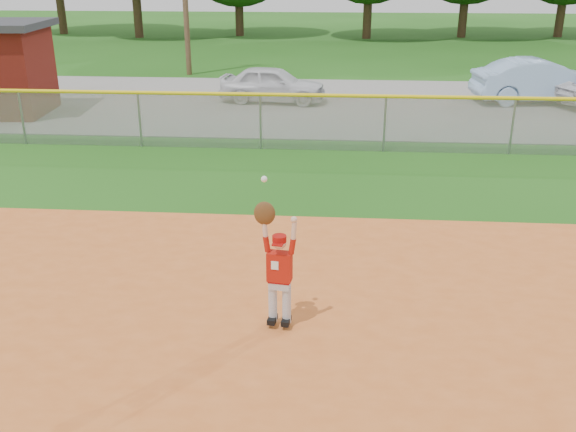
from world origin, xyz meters
name	(u,v)px	position (x,y,z in m)	size (l,w,h in m)	color
ground	(431,370)	(0.00, 0.00, 0.00)	(120.00, 120.00, 0.00)	#1D5313
parking_strip	(373,105)	(0.00, 16.00, 0.01)	(44.00, 10.00, 0.03)	slate
car_white_a	(273,84)	(-3.61, 16.13, 0.67)	(1.52, 3.78, 1.29)	silver
car_blue	(540,81)	(5.95, 16.76, 0.80)	(1.64, 4.69, 1.55)	#97B8E1
outfield_fence	(385,119)	(0.00, 10.00, 0.88)	(40.06, 0.10, 1.55)	gray
ballplayer	(277,265)	(-2.03, 0.86, 0.98)	(0.59, 0.27, 2.13)	silver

